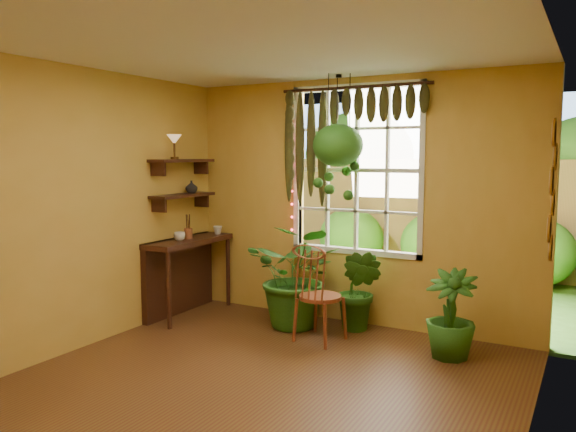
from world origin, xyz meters
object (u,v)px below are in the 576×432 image
Objects in this scene: hanging_basket at (338,150)px; windsor_chair at (318,309)px; potted_plant_mid at (359,290)px; counter_ledge at (182,267)px; potted_plant_left at (298,275)px.

windsor_chair is at bearing -86.99° from hanging_basket.
windsor_chair is 1.30× the size of potted_plant_mid.
hanging_basket is (-0.03, 0.51, 1.58)m from windsor_chair.
potted_plant_left reaches higher than counter_ledge.
windsor_chair is 1.00× the size of potted_plant_left.
hanging_basket reaches higher than potted_plant_mid.
potted_plant_mid is 1.50m from hanging_basket.
potted_plant_mid is at bearing 10.43° from counter_ledge.
hanging_basket is at bearing -178.57° from potted_plant_mid.
windsor_chair is at bearing -38.97° from potted_plant_left.
counter_ledge is 1.86m from windsor_chair.
counter_ledge is 1.36× the size of potted_plant_mid.
counter_ledge is 1.05× the size of potted_plant_left.
potted_plant_mid is at bearing 74.51° from windsor_chair.
counter_ledge is 2.11m from potted_plant_mid.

